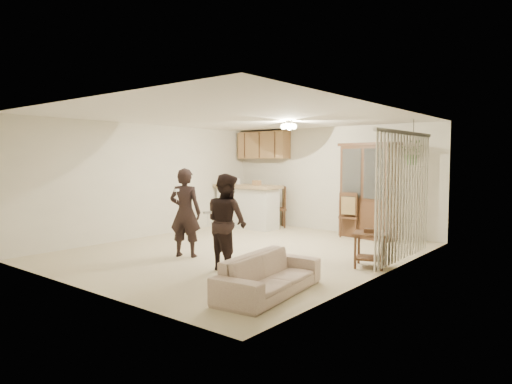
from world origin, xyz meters
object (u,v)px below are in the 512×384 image
Objects in this scene: chair_bar at (240,214)px; side_table at (370,249)px; adult at (185,206)px; chair_hutch_left at (276,216)px; child at (227,227)px; china_hutch at (368,191)px; chair_hutch_right at (352,224)px; sofa at (269,266)px.

side_table is at bearing -6.34° from chair_bar.
adult is 4.00m from chair_hutch_left.
side_table is (1.67, 1.55, -0.39)m from child.
china_hutch is 0.82m from chair_hutch_right.
side_table is 0.62× the size of chair_bar.
side_table is 0.61× the size of chair_hutch_left.
child is 4.63m from chair_hutch_left.
child reaches higher than chair_hutch_left.
side_table is (0.37, 2.17, -0.08)m from sofa.
side_table is at bearing -16.79° from sofa.
sofa is 0.90× the size of china_hutch.
chair_hutch_right is at bearing -79.39° from child.
chair_hutch_right is at bearing 21.56° from chair_bar.
child is 1.30× the size of chair_bar.
side_table is 4.54m from chair_hutch_left.
chair_hutch_right is (0.11, 3.99, -0.39)m from child.
side_table is 2.90m from chair_hutch_right.
child is at bearing -137.25° from side_table.
child is at bearing 85.36° from chair_hutch_right.
china_hutch is at bearing -83.95° from child.
sofa is 1.87× the size of chair_hutch_right.
chair_bar reaches higher than side_table.
adult is 4.13m from chair_bar.
chair_bar reaches higher than chair_hutch_right.
chair_hutch_left is 2.18m from chair_hutch_right.
sofa is 1.39× the size of child.
china_hutch reaches higher than chair_hutch_right.
child is (1.22, -0.26, -0.22)m from adult.
chair_hutch_left reaches higher than chair_bar.
chair_hutch_left is at bearing -102.53° from adult.
sofa is at bearing 166.69° from child.
china_hutch is at bearing 46.40° from chair_hutch_left.
child is at bearing -31.68° from chair_bar.
china_hutch is 2.61m from chair_hutch_left.
chair_hutch_right is (-0.33, -0.11, -0.75)m from china_hutch.
chair_hutch_left is (-3.73, 2.58, 0.01)m from side_table.
china_hutch reaches higher than side_table.
chair_hutch_left reaches higher than sofa.
chair_hutch_left is (-2.06, 4.13, -0.38)m from child.
chair_bar is 1.05m from chair_hutch_left.
chair_bar reaches higher than sofa.
adult is at bearing -103.19° from china_hutch.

